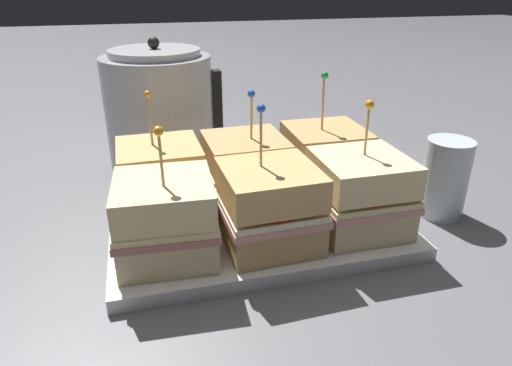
{
  "coord_description": "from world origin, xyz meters",
  "views": [
    {
      "loc": [
        -0.14,
        -0.53,
        0.32
      ],
      "look_at": [
        0.0,
        0.0,
        0.07
      ],
      "focal_mm": 32.0,
      "sensor_mm": 36.0,
      "label": 1
    }
  ],
  "objects_px": {
    "sandwich_front_right": "(360,194)",
    "sandwich_back_right": "(325,160)",
    "sandwich_front_center": "(269,207)",
    "sandwich_back_center": "(245,169)",
    "kettle_steel": "(160,109)",
    "sandwich_back_left": "(161,178)",
    "sandwich_front_left": "(166,219)",
    "serving_platter": "(256,223)",
    "drinking_glass": "(445,178)"
  },
  "relations": [
    {
      "from": "sandwich_front_right",
      "to": "sandwich_back_right",
      "type": "bearing_deg",
      "value": 89.56
    },
    {
      "from": "sandwich_front_center",
      "to": "sandwich_back_center",
      "type": "xyz_separation_m",
      "value": [
        -0.0,
        0.12,
        -0.0
      ]
    },
    {
      "from": "sandwich_back_right",
      "to": "kettle_steel",
      "type": "distance_m",
      "value": 0.32
    },
    {
      "from": "sandwich_back_center",
      "to": "sandwich_back_left",
      "type": "bearing_deg",
      "value": 179.92
    },
    {
      "from": "sandwich_front_left",
      "to": "sandwich_back_left",
      "type": "bearing_deg",
      "value": 88.5
    },
    {
      "from": "sandwich_back_center",
      "to": "kettle_steel",
      "type": "bearing_deg",
      "value": 113.72
    },
    {
      "from": "serving_platter",
      "to": "sandwich_back_left",
      "type": "xyz_separation_m",
      "value": [
        -0.12,
        0.06,
        0.06
      ]
    },
    {
      "from": "sandwich_back_left",
      "to": "sandwich_back_center",
      "type": "bearing_deg",
      "value": -0.08
    },
    {
      "from": "sandwich_front_center",
      "to": "sandwich_back_left",
      "type": "bearing_deg",
      "value": 133.82
    },
    {
      "from": "sandwich_front_left",
      "to": "sandwich_front_center",
      "type": "distance_m",
      "value": 0.12
    },
    {
      "from": "sandwich_front_center",
      "to": "sandwich_front_right",
      "type": "distance_m",
      "value": 0.12
    },
    {
      "from": "sandwich_front_right",
      "to": "sandwich_front_left",
      "type": "bearing_deg",
      "value": -179.92
    },
    {
      "from": "serving_platter",
      "to": "sandwich_back_center",
      "type": "bearing_deg",
      "value": 91.17
    },
    {
      "from": "sandwich_front_left",
      "to": "sandwich_back_left",
      "type": "relative_size",
      "value": 0.97
    },
    {
      "from": "sandwich_front_left",
      "to": "kettle_steel",
      "type": "relative_size",
      "value": 0.72
    },
    {
      "from": "serving_platter",
      "to": "sandwich_back_left",
      "type": "distance_m",
      "value": 0.15
    },
    {
      "from": "serving_platter",
      "to": "drinking_glass",
      "type": "bearing_deg",
      "value": -5.15
    },
    {
      "from": "sandwich_front_left",
      "to": "kettle_steel",
      "type": "distance_m",
      "value": 0.35
    },
    {
      "from": "kettle_steel",
      "to": "sandwich_back_center",
      "type": "bearing_deg",
      "value": -66.28
    },
    {
      "from": "sandwich_back_right",
      "to": "kettle_steel",
      "type": "xyz_separation_m",
      "value": [
        -0.22,
        0.23,
        0.03
      ]
    },
    {
      "from": "sandwich_back_left",
      "to": "sandwich_back_right",
      "type": "bearing_deg",
      "value": -0.52
    },
    {
      "from": "sandwich_back_center",
      "to": "serving_platter",
      "type": "bearing_deg",
      "value": -88.83
    },
    {
      "from": "sandwich_front_left",
      "to": "sandwich_back_right",
      "type": "bearing_deg",
      "value": 25.66
    },
    {
      "from": "sandwich_front_right",
      "to": "sandwich_back_left",
      "type": "xyz_separation_m",
      "value": [
        -0.24,
        0.12,
        -0.0
      ]
    },
    {
      "from": "serving_platter",
      "to": "sandwich_back_center",
      "type": "relative_size",
      "value": 2.36
    },
    {
      "from": "sandwich_front_left",
      "to": "sandwich_back_left",
      "type": "distance_m",
      "value": 0.12
    },
    {
      "from": "serving_platter",
      "to": "sandwich_back_right",
      "type": "xyz_separation_m",
      "value": [
        0.12,
        0.06,
        0.06
      ]
    },
    {
      "from": "sandwich_front_right",
      "to": "drinking_glass",
      "type": "relative_size",
      "value": 1.48
    },
    {
      "from": "serving_platter",
      "to": "sandwich_front_center",
      "type": "relative_size",
      "value": 2.23
    },
    {
      "from": "sandwich_front_right",
      "to": "sandwich_back_left",
      "type": "relative_size",
      "value": 1.01
    },
    {
      "from": "sandwich_back_center",
      "to": "sandwich_back_right",
      "type": "distance_m",
      "value": 0.12
    },
    {
      "from": "sandwich_front_center",
      "to": "serving_platter",
      "type": "bearing_deg",
      "value": 89.49
    },
    {
      "from": "sandwich_front_right",
      "to": "sandwich_back_left",
      "type": "bearing_deg",
      "value": 153.62
    },
    {
      "from": "sandwich_front_right",
      "to": "sandwich_back_center",
      "type": "height_order",
      "value": "sandwich_front_right"
    },
    {
      "from": "serving_platter",
      "to": "drinking_glass",
      "type": "xyz_separation_m",
      "value": [
        0.27,
        -0.02,
        0.05
      ]
    },
    {
      "from": "sandwich_front_center",
      "to": "drinking_glass",
      "type": "bearing_deg",
      "value": 8.19
    },
    {
      "from": "sandwich_front_right",
      "to": "kettle_steel",
      "type": "relative_size",
      "value": 0.75
    },
    {
      "from": "sandwich_back_left",
      "to": "sandwich_front_center",
      "type": "bearing_deg",
      "value": -46.18
    },
    {
      "from": "sandwich_front_center",
      "to": "drinking_glass",
      "type": "xyz_separation_m",
      "value": [
        0.27,
        0.04,
        -0.01
      ]
    },
    {
      "from": "sandwich_back_center",
      "to": "sandwich_back_right",
      "type": "relative_size",
      "value": 0.9
    },
    {
      "from": "sandwich_back_center",
      "to": "kettle_steel",
      "type": "relative_size",
      "value": 0.72
    },
    {
      "from": "sandwich_front_left",
      "to": "sandwich_front_right",
      "type": "xyz_separation_m",
      "value": [
        0.24,
        0.0,
        0.0
      ]
    },
    {
      "from": "sandwich_front_center",
      "to": "kettle_steel",
      "type": "distance_m",
      "value": 0.37
    },
    {
      "from": "serving_platter",
      "to": "sandwich_front_left",
      "type": "distance_m",
      "value": 0.15
    },
    {
      "from": "sandwich_back_center",
      "to": "sandwich_front_left",
      "type": "bearing_deg",
      "value": -135.53
    },
    {
      "from": "sandwich_front_left",
      "to": "sandwich_back_center",
      "type": "distance_m",
      "value": 0.17
    },
    {
      "from": "sandwich_front_left",
      "to": "sandwich_front_right",
      "type": "distance_m",
      "value": 0.24
    },
    {
      "from": "sandwich_front_left",
      "to": "sandwich_front_center",
      "type": "height_order",
      "value": "sandwich_front_center"
    },
    {
      "from": "sandwich_back_center",
      "to": "drinking_glass",
      "type": "xyz_separation_m",
      "value": [
        0.27,
        -0.08,
        -0.01
      ]
    },
    {
      "from": "sandwich_back_center",
      "to": "sandwich_front_center",
      "type": "bearing_deg",
      "value": -89.69
    }
  ]
}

